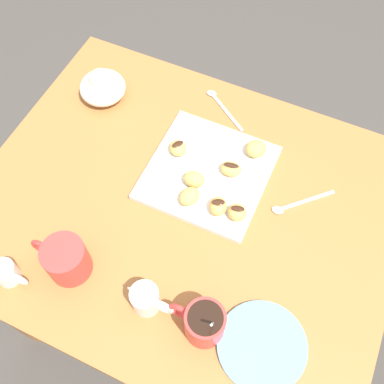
% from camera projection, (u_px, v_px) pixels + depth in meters
% --- Properties ---
extents(ground_plane, '(8.00, 8.00, 0.00)m').
position_uv_depth(ground_plane, '(187.00, 294.00, 1.70)').
color(ground_plane, '#423D38').
extents(dining_table, '(1.00, 0.81, 0.71)m').
position_uv_depth(dining_table, '(185.00, 228.00, 1.19)').
color(dining_table, '#A36633').
rests_on(dining_table, ground_plane).
extents(pastry_plate_square, '(0.29, 0.29, 0.02)m').
position_uv_depth(pastry_plate_square, '(208.00, 173.00, 1.12)').
color(pastry_plate_square, silver).
rests_on(pastry_plate_square, dining_table).
extents(coffee_mug_red_left, '(0.12, 0.08, 0.14)m').
position_uv_depth(coffee_mug_red_left, '(204.00, 322.00, 0.89)').
color(coffee_mug_red_left, red).
rests_on(coffee_mug_red_left, dining_table).
extents(coffee_mug_red_right, '(0.13, 0.09, 0.09)m').
position_uv_depth(coffee_mug_red_right, '(65.00, 259.00, 0.96)').
color(coffee_mug_red_right, red).
rests_on(coffee_mug_red_right, dining_table).
extents(cream_pitcher_white, '(0.10, 0.06, 0.07)m').
position_uv_depth(cream_pitcher_white, '(146.00, 299.00, 0.93)').
color(cream_pitcher_white, silver).
rests_on(cream_pitcher_white, dining_table).
extents(ice_cream_bowl, '(0.12, 0.12, 0.09)m').
position_uv_depth(ice_cream_bowl, '(102.00, 86.00, 1.21)').
color(ice_cream_bowl, silver).
rests_on(ice_cream_bowl, dining_table).
extents(chocolate_sauce_pitcher, '(0.09, 0.05, 0.06)m').
position_uv_depth(chocolate_sauce_pitcher, '(6.00, 273.00, 0.96)').
color(chocolate_sauce_pitcher, silver).
rests_on(chocolate_sauce_pitcher, dining_table).
extents(saucer_sky_left, '(0.18, 0.18, 0.01)m').
position_uv_depth(saucer_sky_left, '(262.00, 346.00, 0.92)').
color(saucer_sky_left, '#66A8DB').
rests_on(saucer_sky_left, dining_table).
extents(loose_spoon_near_saucer, '(0.12, 0.12, 0.01)m').
position_uv_depth(loose_spoon_near_saucer, '(296.00, 204.00, 1.08)').
color(loose_spoon_near_saucer, silver).
rests_on(loose_spoon_near_saucer, dining_table).
extents(loose_spoon_by_plate, '(0.14, 0.10, 0.01)m').
position_uv_depth(loose_spoon_by_plate, '(221.00, 105.00, 1.23)').
color(loose_spoon_by_plate, silver).
rests_on(loose_spoon_by_plate, dining_table).
extents(beignet_0, '(0.05, 0.04, 0.04)m').
position_uv_depth(beignet_0, '(195.00, 180.00, 1.07)').
color(beignet_0, '#DBA351').
rests_on(beignet_0, pastry_plate_square).
extents(beignet_1, '(0.07, 0.07, 0.04)m').
position_uv_depth(beignet_1, '(256.00, 149.00, 1.12)').
color(beignet_1, '#DBA351').
rests_on(beignet_1, pastry_plate_square).
extents(beignet_2, '(0.06, 0.06, 0.03)m').
position_uv_depth(beignet_2, '(178.00, 148.00, 1.12)').
color(beignet_2, '#DBA351').
rests_on(beignet_2, pastry_plate_square).
extents(chocolate_drizzle_2, '(0.03, 0.03, 0.00)m').
position_uv_depth(chocolate_drizzle_2, '(178.00, 144.00, 1.11)').
color(chocolate_drizzle_2, '#381E11').
rests_on(chocolate_drizzle_2, beignet_2).
extents(beignet_3, '(0.06, 0.06, 0.03)m').
position_uv_depth(beignet_3, '(189.00, 196.00, 1.05)').
color(beignet_3, '#DBA351').
rests_on(beignet_3, pastry_plate_square).
extents(beignet_4, '(0.05, 0.04, 0.03)m').
position_uv_depth(beignet_4, '(231.00, 169.00, 1.09)').
color(beignet_4, '#DBA351').
rests_on(beignet_4, pastry_plate_square).
extents(chocolate_drizzle_4, '(0.04, 0.02, 0.00)m').
position_uv_depth(chocolate_drizzle_4, '(231.00, 165.00, 1.08)').
color(chocolate_drizzle_4, '#381E11').
rests_on(chocolate_drizzle_4, beignet_4).
extents(beignet_5, '(0.04, 0.04, 0.03)m').
position_uv_depth(beignet_5, '(237.00, 212.00, 1.03)').
color(beignet_5, '#DBA351').
rests_on(beignet_5, pastry_plate_square).
extents(chocolate_drizzle_5, '(0.03, 0.02, 0.00)m').
position_uv_depth(chocolate_drizzle_5, '(238.00, 209.00, 1.02)').
color(chocolate_drizzle_5, '#381E11').
rests_on(chocolate_drizzle_5, beignet_5).
extents(beignet_6, '(0.05, 0.06, 0.04)m').
position_uv_depth(beignet_6, '(218.00, 206.00, 1.04)').
color(beignet_6, '#DBA351').
rests_on(beignet_6, pastry_plate_square).
extents(chocolate_drizzle_6, '(0.03, 0.03, 0.00)m').
position_uv_depth(chocolate_drizzle_6, '(218.00, 202.00, 1.02)').
color(chocolate_drizzle_6, '#381E11').
rests_on(chocolate_drizzle_6, beignet_6).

